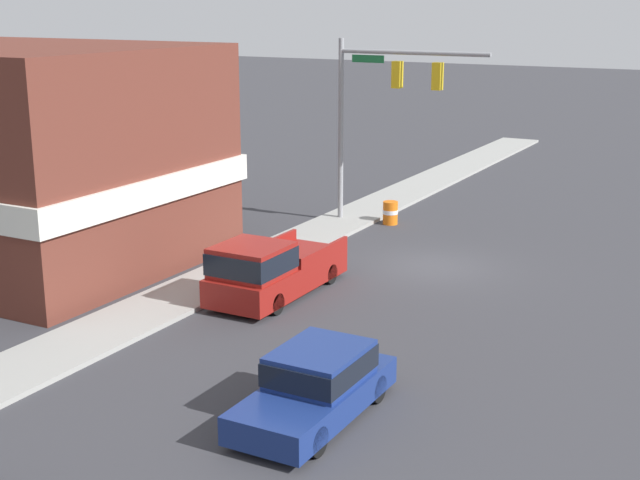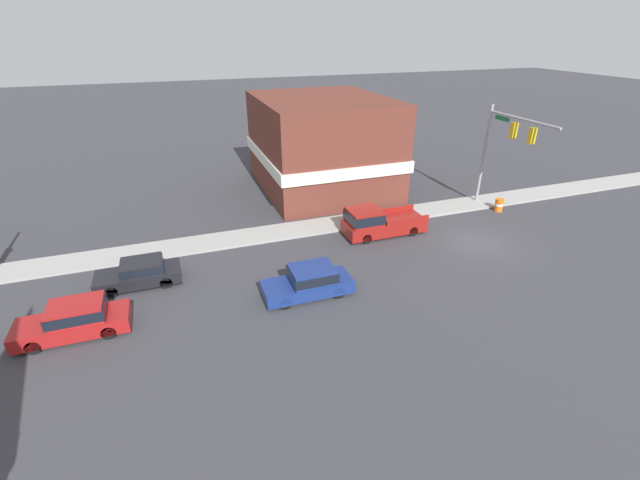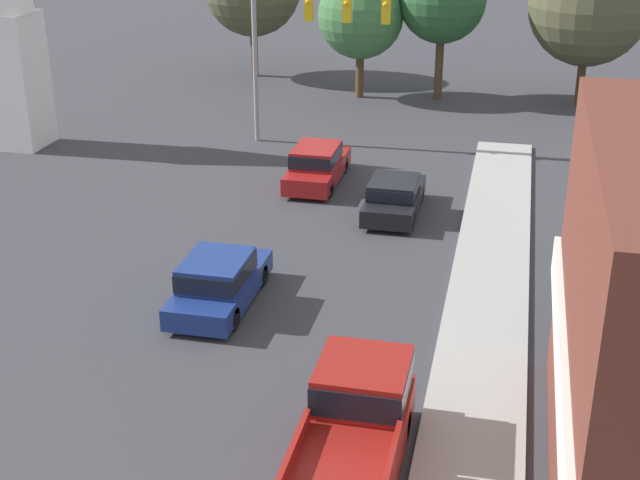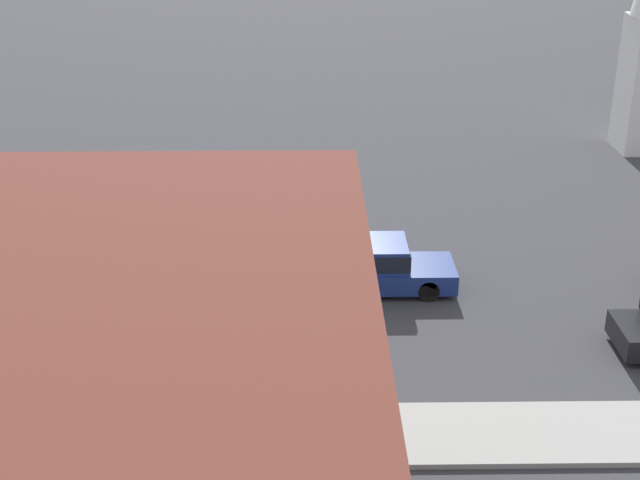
% 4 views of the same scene
% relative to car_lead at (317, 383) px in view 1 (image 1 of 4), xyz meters
% --- Properties ---
extents(ground_plane, '(200.00, 200.00, 0.00)m').
position_rel_car_lead_xyz_m(ground_plane, '(2.00, -12.15, -0.81)').
color(ground_plane, '#38383D').
extents(sidewalk_curb, '(2.40, 60.00, 0.14)m').
position_rel_car_lead_xyz_m(sidewalk_curb, '(7.70, -12.15, -0.74)').
color(sidewalk_curb, '#9E9E99').
rests_on(sidewalk_curb, ground).
extents(near_signal_assembly, '(6.38, 0.49, 7.56)m').
position_rel_car_lead_xyz_m(near_signal_assembly, '(6.19, -16.70, 4.59)').
color(near_signal_assembly, gray).
rests_on(near_signal_assembly, ground).
extents(car_lead, '(1.91, 4.67, 1.57)m').
position_rel_car_lead_xyz_m(car_lead, '(0.00, 0.00, 0.00)').
color(car_lead, black).
rests_on(car_lead, ground).
extents(pickup_truck_parked, '(2.10, 5.51, 1.96)m').
position_rel_car_lead_xyz_m(pickup_truck_parked, '(5.25, -6.44, 0.15)').
color(pickup_truck_parked, black).
rests_on(pickup_truck_parked, ground).
extents(construction_barrel, '(0.63, 0.63, 0.96)m').
position_rel_car_lead_xyz_m(construction_barrel, '(5.90, -17.06, -0.32)').
color(construction_barrel, orange).
rests_on(construction_barrel, ground).
extents(corner_brick_building, '(12.30, 10.37, 7.55)m').
position_rel_car_lead_xyz_m(corner_brick_building, '(15.40, -6.22, 2.88)').
color(corner_brick_building, brown).
rests_on(corner_brick_building, ground).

